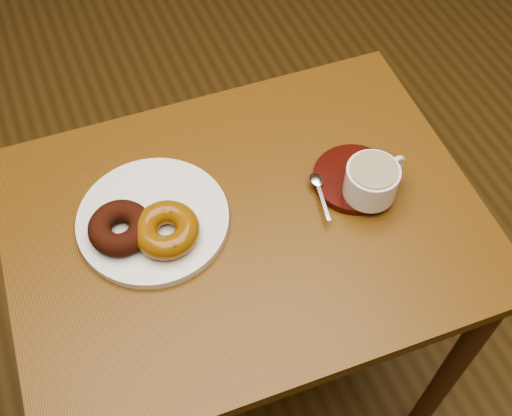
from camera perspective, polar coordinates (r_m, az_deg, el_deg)
name	(u,v)px	position (r m, az deg, el deg)	size (l,w,h in m)	color
cafe_table	(246,255)	(1.14, -0.93, -4.17)	(0.79, 0.61, 0.72)	brown
donut_plate	(153,220)	(1.04, -9.13, -1.05)	(0.24, 0.24, 0.01)	white
donut_cinnamon	(120,228)	(1.01, -11.99, -1.73)	(0.10, 0.10, 0.04)	black
donut_caramel	(166,230)	(1.00, -7.97, -1.93)	(0.13, 0.13, 0.04)	brown
saucer	(354,179)	(1.09, 8.72, 2.57)	(0.14, 0.14, 0.01)	#330A06
coffee_cup	(372,180)	(1.05, 10.29, 2.45)	(0.11, 0.09, 0.06)	white
teaspoon	(318,184)	(1.06, 5.49, 2.13)	(0.03, 0.10, 0.01)	silver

